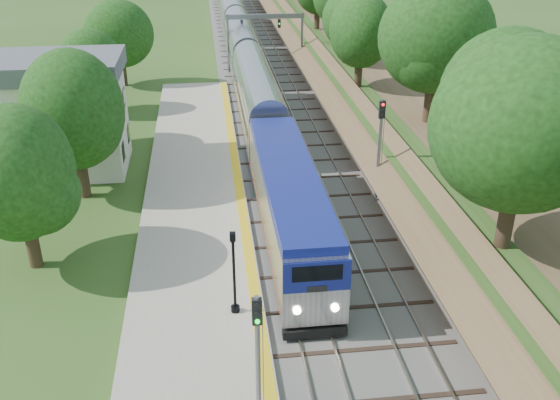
{
  "coord_description": "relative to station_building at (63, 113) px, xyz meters",
  "views": [
    {
      "loc": [
        -4.16,
        -12.49,
        17.67
      ],
      "look_at": [
        -0.5,
        17.43,
        2.8
      ],
      "focal_mm": 40.0,
      "sensor_mm": 36.0,
      "label": 1
    }
  ],
  "objects": [
    {
      "name": "station_building",
      "position": [
        0.0,
        0.0,
        0.0
      ],
      "size": [
        8.6,
        6.6,
        8.0
      ],
      "color": "beige",
      "rests_on": "ground"
    },
    {
      "name": "signal_platform",
      "position": [
        11.1,
        -26.01,
        -0.2
      ],
      "size": [
        0.33,
        0.27,
        5.71
      ],
      "color": "slate",
      "rests_on": "platform"
    },
    {
      "name": "yellow_stripe",
      "position": [
        11.65,
        -14.0,
        -3.7
      ],
      "size": [
        0.55,
        68.0,
        0.01
      ],
      "primitive_type": "cube",
      "color": "gold",
      "rests_on": "platform"
    },
    {
      "name": "signal_farside",
      "position": [
        20.2,
        -7.88,
        0.08
      ],
      "size": [
        0.36,
        0.29,
        6.64
      ],
      "color": "slate",
      "rests_on": "ground"
    },
    {
      "name": "trees_behind_platform",
      "position": [
        2.83,
        -9.33,
        0.44
      ],
      "size": [
        7.82,
        53.32,
        7.21
      ],
      "color": "#332316",
      "rests_on": "ground"
    },
    {
      "name": "train",
      "position": [
        14.0,
        26.5,
        -1.87
      ],
      "size": [
        2.92,
        97.27,
        4.29
      ],
      "color": "black",
      "rests_on": "trackbed"
    },
    {
      "name": "signal_gantry",
      "position": [
        16.47,
        24.99,
        0.73
      ],
      "size": [
        8.4,
        0.38,
        6.2
      ],
      "color": "slate",
      "rests_on": "ground"
    },
    {
      "name": "platform",
      "position": [
        8.8,
        -14.0,
        -3.9
      ],
      "size": [
        6.4,
        68.0,
        0.38
      ],
      "primitive_type": "cube",
      "color": "#AFA48D",
      "rests_on": "ground"
    },
    {
      "name": "embankment",
      "position": [
        24.35,
        30.0,
        -2.14
      ],
      "size": [
        10.64,
        170.0,
        11.7
      ],
      "color": "brown",
      "rests_on": "ground"
    },
    {
      "name": "trackbed",
      "position": [
        16.0,
        30.0,
        -4.02
      ],
      "size": [
        9.5,
        170.0,
        0.28
      ],
      "color": "#4C4944",
      "rests_on": "ground"
    },
    {
      "name": "lamppost_far",
      "position": [
        10.65,
        -18.94,
        -1.86
      ],
      "size": [
        0.41,
        0.41,
        4.14
      ],
      "color": "black",
      "rests_on": "platform"
    }
  ]
}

